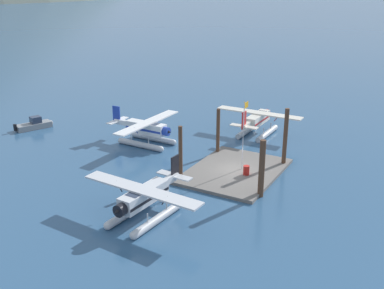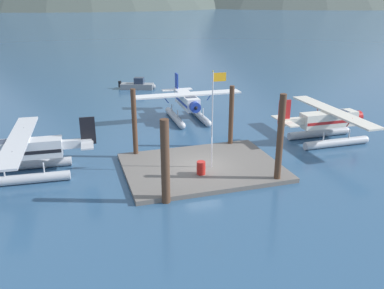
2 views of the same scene
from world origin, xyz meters
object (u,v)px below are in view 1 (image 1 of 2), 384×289
(flagpole, at_px, (244,128))
(boat_grey_open_north, at_px, (35,125))
(seaplane_white_bow_right, at_px, (146,131))
(seaplane_silver_port_fwd, at_px, (144,200))
(fuel_drum, at_px, (246,170))
(seaplane_cream_stbd_fwd, at_px, (258,122))

(flagpole, relative_size, boat_grey_open_north, 1.44)
(seaplane_white_bow_right, xyz_separation_m, seaplane_silver_port_fwd, (-14.12, -9.56, 0.00))
(flagpole, bearing_deg, fuel_drum, -142.48)
(flagpole, xyz_separation_m, fuel_drum, (-1.18, -0.90, -3.67))
(flagpole, height_order, seaplane_cream_stbd_fwd, flagpole)
(seaplane_cream_stbd_fwd, height_order, boat_grey_open_north, seaplane_cream_stbd_fwd)
(seaplane_cream_stbd_fwd, bearing_deg, seaplane_silver_port_fwd, 179.97)
(seaplane_white_bow_right, height_order, boat_grey_open_north, seaplane_white_bow_right)
(seaplane_cream_stbd_fwd, distance_m, seaplane_silver_port_fwd, 23.42)
(fuel_drum, relative_size, seaplane_silver_port_fwd, 0.08)
(flagpole, bearing_deg, seaplane_silver_port_fwd, 166.66)
(seaplane_white_bow_right, xyz_separation_m, seaplane_cream_stbd_fwd, (9.29, -9.57, 0.00))
(boat_grey_open_north, bearing_deg, seaplane_white_bow_right, -82.30)
(fuel_drum, height_order, seaplane_cream_stbd_fwd, seaplane_cream_stbd_fwd)
(fuel_drum, xyz_separation_m, boat_grey_open_north, (0.96, 28.78, -0.25))
(seaplane_silver_port_fwd, bearing_deg, fuel_drum, -18.98)
(seaplane_silver_port_fwd, height_order, boat_grey_open_north, seaplane_silver_port_fwd)
(fuel_drum, height_order, seaplane_white_bow_right, seaplane_white_bow_right)
(fuel_drum, relative_size, seaplane_cream_stbd_fwd, 0.08)
(flagpole, xyz_separation_m, seaplane_white_bow_right, (1.87, 12.47, -2.84))
(seaplane_white_bow_right, height_order, seaplane_silver_port_fwd, same)
(flagpole, xyz_separation_m, boat_grey_open_north, (-0.22, 27.88, -3.93))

